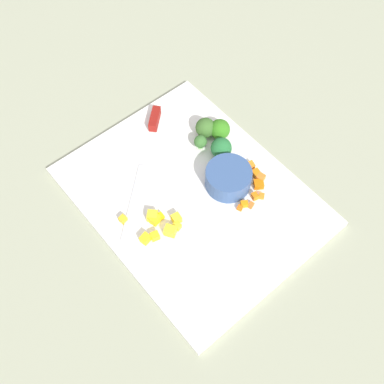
{
  "coord_description": "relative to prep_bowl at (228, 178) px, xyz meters",
  "views": [
    {
      "loc": [
        0.36,
        -0.3,
        0.81
      ],
      "look_at": [
        0.0,
        0.0,
        0.02
      ],
      "focal_mm": 43.81,
      "sensor_mm": 36.0,
      "label": 1
    }
  ],
  "objects": [
    {
      "name": "chef_knife",
      "position": [
        -0.17,
        -0.07,
        -0.01
      ],
      "size": [
        0.23,
        0.25,
        0.02
      ],
      "rotation": [
        0.0,
        0.0,
        5.44
      ],
      "color": "silver",
      "rests_on": "cutting_board"
    },
    {
      "name": "broccoli_floret_3",
      "position": [
        -0.1,
        0.02,
        -0.0
      ],
      "size": [
        0.03,
        0.03,
        0.04
      ],
      "color": "#81C36A",
      "rests_on": "cutting_board"
    },
    {
      "name": "pepper_dice_8",
      "position": [
        -0.0,
        -0.13,
        -0.01
      ],
      "size": [
        0.02,
        0.02,
        0.02
      ],
      "primitive_type": "cube",
      "rotation": [
        0.0,
        0.0,
        1.4
      ],
      "color": "yellow",
      "rests_on": "cutting_board"
    },
    {
      "name": "carrot_dice_2",
      "position": [
        0.07,
        -0.0,
        -0.02
      ],
      "size": [
        0.01,
        0.01,
        0.01
      ],
      "primitive_type": "cube",
      "rotation": [
        0.0,
        0.0,
        1.84
      ],
      "color": "orange",
      "rests_on": "cutting_board"
    },
    {
      "name": "broccoli_floret_1",
      "position": [
        -0.1,
        0.07,
        -0.0
      ],
      "size": [
        0.04,
        0.04,
        0.04
      ],
      "color": "#95C169",
      "rests_on": "cutting_board"
    },
    {
      "name": "pepper_dice_0",
      "position": [
        -0.07,
        -0.21,
        -0.01
      ],
      "size": [
        0.01,
        0.01,
        0.01
      ],
      "primitive_type": "cube",
      "rotation": [
        0.0,
        0.0,
        1.73
      ],
      "color": "yellow",
      "rests_on": "cutting_board"
    },
    {
      "name": "pepper_dice_6",
      "position": [
        0.01,
        -0.14,
        -0.02
      ],
      "size": [
        0.02,
        0.01,
        0.01
      ],
      "primitive_type": "cube",
      "rotation": [
        0.0,
        0.0,
        0.24
      ],
      "color": "yellow",
      "rests_on": "cutting_board"
    },
    {
      "name": "pepper_dice_3",
      "position": [
        -0.02,
        -0.16,
        -0.01
      ],
      "size": [
        0.02,
        0.02,
        0.02
      ],
      "primitive_type": "cube",
      "rotation": [
        0.0,
        0.0,
        1.8
      ],
      "color": "yellow",
      "rests_on": "cutting_board"
    },
    {
      "name": "pepper_dice_1",
      "position": [
        -0.04,
        -0.16,
        -0.01
      ],
      "size": [
        0.03,
        0.03,
        0.02
      ],
      "primitive_type": "cube",
      "rotation": [
        0.0,
        0.0,
        2.34
      ],
      "color": "yellow",
      "rests_on": "cutting_board"
    },
    {
      "name": "carrot_dice_6",
      "position": [
        0.04,
        0.06,
        -0.01
      ],
      "size": [
        0.02,
        0.02,
        0.01
      ],
      "primitive_type": "cube",
      "rotation": [
        0.0,
        0.0,
        1.82
      ],
      "color": "orange",
      "rests_on": "cutting_board"
    },
    {
      "name": "ground_plane",
      "position": [
        -0.03,
        -0.07,
        -0.03
      ],
      "size": [
        4.0,
        4.0,
        0.0
      ],
      "primitive_type": "plane",
      "color": "#989E82"
    },
    {
      "name": "carrot_dice_4",
      "position": [
        0.06,
        -0.02,
        -0.02
      ],
      "size": [
        0.01,
        0.01,
        0.01
      ],
      "primitive_type": "cube",
      "rotation": [
        0.0,
        0.0,
        1.96
      ],
      "color": "orange",
      "rests_on": "cutting_board"
    },
    {
      "name": "prep_bowl",
      "position": [
        0.0,
        0.0,
        0.0
      ],
      "size": [
        0.09,
        0.09,
        0.04
      ],
      "primitive_type": "cylinder",
      "color": "#345285",
      "rests_on": "cutting_board"
    },
    {
      "name": "carrot_dice_8",
      "position": [
        0.06,
        -0.01,
        -0.02
      ],
      "size": [
        0.02,
        0.02,
        0.01
      ],
      "primitive_type": "cube",
      "rotation": [
        0.0,
        0.0,
        2.55
      ],
      "color": "orange",
      "rests_on": "cutting_board"
    },
    {
      "name": "pepper_dice_5",
      "position": [
        0.0,
        -0.18,
        -0.01
      ],
      "size": [
        0.02,
        0.02,
        0.01
      ],
      "primitive_type": "cube",
      "rotation": [
        0.0,
        0.0,
        2.87
      ],
      "color": "yellow",
      "rests_on": "cutting_board"
    },
    {
      "name": "pepper_dice_7",
      "position": [
        -0.03,
        -0.15,
        -0.02
      ],
      "size": [
        0.01,
        0.01,
        0.01
      ],
      "primitive_type": "cube",
      "rotation": [
        0.0,
        0.0,
        3.08
      ],
      "color": "yellow",
      "rests_on": "cutting_board"
    },
    {
      "name": "cutting_board",
      "position": [
        -0.03,
        -0.07,
        -0.03
      ],
      "size": [
        0.48,
        0.38,
        0.01
      ],
      "primitive_type": "cube",
      "color": "white",
      "rests_on": "ground_plane"
    },
    {
      "name": "carrot_dice_3",
      "position": [
        0.02,
        0.06,
        -0.01
      ],
      "size": [
        0.02,
        0.02,
        0.01
      ],
      "primitive_type": "cube",
      "rotation": [
        0.0,
        0.0,
        1.4
      ],
      "color": "orange",
      "rests_on": "cutting_board"
    },
    {
      "name": "carrot_dice_1",
      "position": [
        0.06,
        0.02,
        -0.02
      ],
      "size": [
        0.02,
        0.01,
        0.01
      ],
      "primitive_type": "cube",
      "rotation": [
        0.0,
        0.0,
        1.34
      ],
      "color": "orange",
      "rests_on": "cutting_board"
    },
    {
      "name": "broccoli_floret_0",
      "position": [
        -0.06,
        0.04,
        -0.0
      ],
      "size": [
        0.04,
        0.04,
        0.04
      ],
      "color": "#85C06B",
      "rests_on": "cutting_board"
    },
    {
      "name": "pepper_dice_4",
      "position": [
        0.01,
        -0.16,
        -0.01
      ],
      "size": [
        0.03,
        0.03,
        0.02
      ],
      "primitive_type": "cube",
      "rotation": [
        0.0,
        0.0,
        0.55
      ],
      "color": "yellow",
      "rests_on": "cutting_board"
    },
    {
      "name": "carrot_dice_0",
      "position": [
        0.07,
        0.03,
        -0.02
      ],
      "size": [
        0.01,
        0.01,
        0.01
      ],
      "primitive_type": "cube",
      "rotation": [
        0.0,
        0.0,
        0.67
      ],
      "color": "orange",
      "rests_on": "cutting_board"
    },
    {
      "name": "carrot_dice_7",
      "position": [
        -0.0,
        0.06,
        -0.02
      ],
      "size": [
        0.02,
        0.02,
        0.01
      ],
      "primitive_type": "cube",
      "rotation": [
        0.0,
        0.0,
        2.88
      ],
      "color": "orange",
      "rests_on": "cutting_board"
    },
    {
      "name": "carrot_dice_5",
      "position": [
        0.04,
        0.04,
        -0.01
      ],
      "size": [
        0.03,
        0.03,
        0.01
      ],
      "primitive_type": "cube",
      "rotation": [
        0.0,
        0.0,
        0.97
      ],
      "color": "orange",
      "rests_on": "cutting_board"
    },
    {
      "name": "broccoli_floret_2",
      "position": [
        -0.12,
        0.05,
        0.0
      ],
      "size": [
        0.04,
        0.04,
        0.04
      ],
      "color": "#8CC162",
      "rests_on": "cutting_board"
    },
    {
      "name": "pepper_dice_2",
      "position": [
        -0.01,
        -0.2,
        -0.01
      ],
      "size": [
        0.02,
        0.02,
        0.02
      ],
      "primitive_type": "cube",
      "rotation": [
        0.0,
        0.0,
        0.21
      ],
      "color": "yellow",
      "rests_on": "cutting_board"
    }
  ]
}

